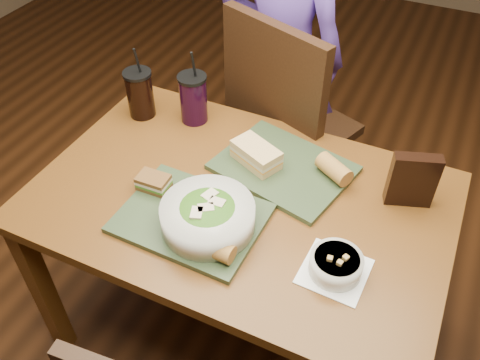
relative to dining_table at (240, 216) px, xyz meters
name	(u,v)px	position (x,y,z in m)	size (l,w,h in m)	color
ground	(240,324)	(0.00, 0.00, -0.66)	(6.00, 6.00, 0.00)	#381C0B
dining_table	(240,216)	(0.00, 0.00, 0.00)	(1.30, 0.85, 0.75)	#5B3412
chair_far	(281,123)	(-0.09, 0.59, -0.05)	(0.62, 0.63, 1.10)	black
diner	(281,60)	(-0.20, 0.84, 0.09)	(0.55, 0.36, 1.51)	#573798
tray_near	(191,218)	(-0.09, -0.16, 0.10)	(0.42, 0.32, 0.02)	#2C3A22
tray_far	(283,168)	(0.08, 0.17, 0.10)	(0.42, 0.32, 0.02)	#2C3A22
salad_bowl	(208,215)	(-0.02, -0.17, 0.15)	(0.27, 0.27, 0.09)	silver
soup_bowl	(336,264)	(0.36, -0.16, 0.12)	(0.18, 0.18, 0.07)	white
sandwich_near	(154,182)	(-0.25, -0.10, 0.13)	(0.10, 0.07, 0.05)	#593819
sandwich_far	(256,154)	(-0.01, 0.15, 0.14)	(0.19, 0.15, 0.07)	tan
baguette_near	(215,248)	(0.04, -0.25, 0.14)	(0.06, 0.06, 0.11)	#AD7533
baguette_far	(334,169)	(0.24, 0.20, 0.14)	(0.06, 0.06, 0.12)	#AD7533
cup_cola	(140,93)	(-0.52, 0.24, 0.18)	(0.10, 0.10, 0.28)	black
cup_berry	(193,98)	(-0.33, 0.30, 0.18)	(0.11, 0.11, 0.29)	black
chip_bag	(412,180)	(0.48, 0.20, 0.18)	(0.14, 0.04, 0.18)	black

